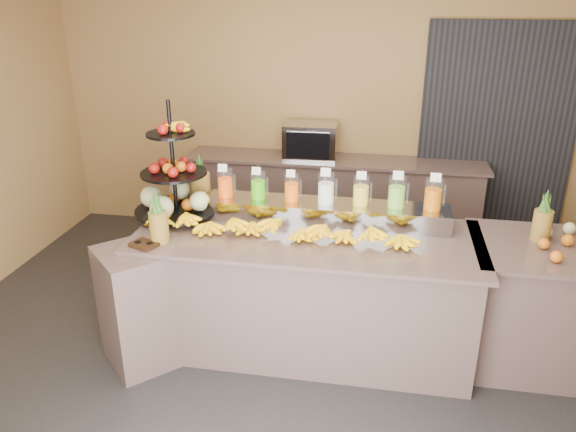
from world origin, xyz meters
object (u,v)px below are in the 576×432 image
(banana_heap, at_px, (275,225))
(fruit_stand, at_px, (180,188))
(oven_warmer, at_px, (310,141))
(pitcher_tray, at_px, (325,212))
(condiment_caddy, at_px, (144,245))
(right_fruit_pile, at_px, (566,240))

(banana_heap, distance_m, fruit_stand, 0.83)
(banana_heap, bearing_deg, oven_warmer, 90.79)
(pitcher_tray, height_order, condiment_caddy, pitcher_tray)
(oven_warmer, bearing_deg, pitcher_tray, -79.55)
(banana_heap, xyz_separation_m, oven_warmer, (-0.03, 1.98, 0.11))
(pitcher_tray, height_order, fruit_stand, fruit_stand)
(fruit_stand, bearing_deg, condiment_caddy, -90.07)
(fruit_stand, height_order, right_fruit_pile, fruit_stand)
(banana_heap, bearing_deg, condiment_caddy, -157.75)
(pitcher_tray, distance_m, banana_heap, 0.45)
(fruit_stand, xyz_separation_m, condiment_caddy, (-0.07, -0.57, -0.22))
(banana_heap, relative_size, fruit_stand, 2.17)
(condiment_caddy, height_order, oven_warmer, oven_warmer)
(fruit_stand, bearing_deg, oven_warmer, 73.93)
(banana_heap, relative_size, oven_warmer, 3.63)
(pitcher_tray, xyz_separation_m, right_fruit_pile, (1.67, -0.21, -0.00))
(banana_heap, distance_m, condiment_caddy, 0.93)
(condiment_caddy, bearing_deg, fruit_stand, 82.82)
(banana_heap, distance_m, right_fruit_pile, 1.99)
(fruit_stand, relative_size, oven_warmer, 1.67)
(pitcher_tray, bearing_deg, right_fruit_pile, -7.20)
(condiment_caddy, bearing_deg, pitcher_tray, 29.39)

